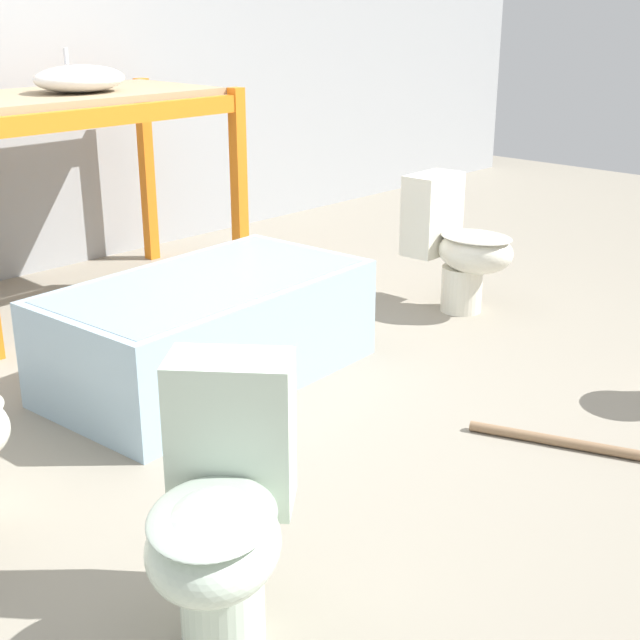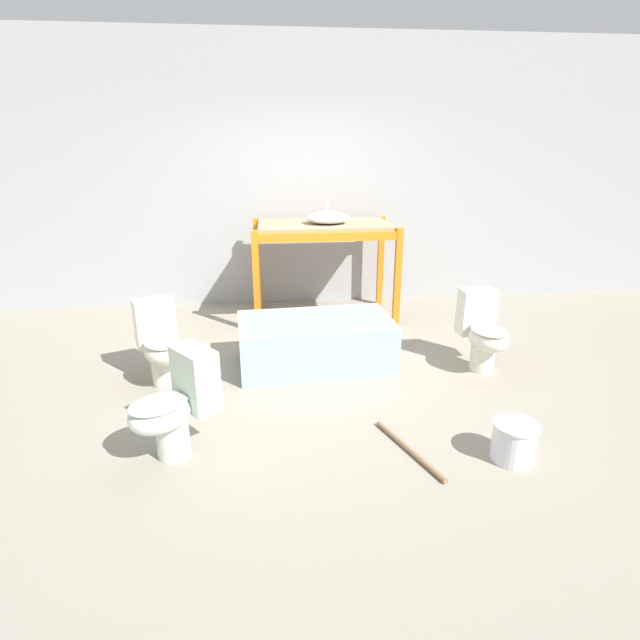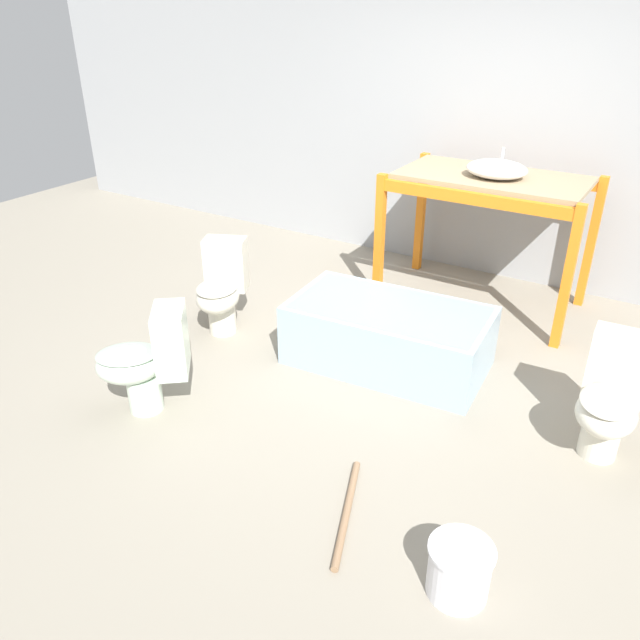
{
  "view_description": "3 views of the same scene",
  "coord_description": "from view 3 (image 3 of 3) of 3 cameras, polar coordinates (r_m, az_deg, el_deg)",
  "views": [
    {
      "loc": [
        -2.23,
        -2.7,
        1.58
      ],
      "look_at": [
        -0.04,
        -0.62,
        0.49
      ],
      "focal_mm": 50.0,
      "sensor_mm": 36.0,
      "label": 1
    },
    {
      "loc": [
        -0.34,
        -4.15,
        1.99
      ],
      "look_at": [
        0.03,
        -0.52,
        0.68
      ],
      "focal_mm": 28.0,
      "sensor_mm": 36.0,
      "label": 2
    },
    {
      "loc": [
        1.71,
        -3.47,
        2.41
      ],
      "look_at": [
        -0.04,
        -0.64,
        0.67
      ],
      "focal_mm": 35.0,
      "sensor_mm": 36.0,
      "label": 3
    }
  ],
  "objects": [
    {
      "name": "warehouse_wall_rear",
      "position": [
        5.97,
        15.69,
        18.88
      ],
      "size": [
        10.8,
        0.08,
        3.2
      ],
      "color": "#9EA0A3",
      "rests_on": "ground_plane"
    },
    {
      "name": "toilet_extra",
      "position": [
        4.09,
        -15.56,
        -3.54
      ],
      "size": [
        0.65,
        0.62,
        0.71
      ],
      "rotation": [
        0.0,
        0.0,
        -0.89
      ],
      "color": "silver",
      "rests_on": "ground_plane"
    },
    {
      "name": "bucket_white",
      "position": [
        3.05,
        12.61,
        -21.32
      ],
      "size": [
        0.3,
        0.3,
        0.27
      ],
      "color": "silver",
      "rests_on": "ground_plane"
    },
    {
      "name": "ground_plane",
      "position": [
        4.56,
        4.68,
        -4.42
      ],
      "size": [
        12.0,
        12.0,
        0.0
      ],
      "primitive_type": "plane",
      "color": "gray"
    },
    {
      "name": "toilet_far",
      "position": [
        4.96,
        -8.99,
        2.94
      ],
      "size": [
        0.53,
        0.66,
        0.71
      ],
      "rotation": [
        0.0,
        0.0,
        0.42
      ],
      "color": "silver",
      "rests_on": "ground_plane"
    },
    {
      "name": "toilet_near",
      "position": [
        3.95,
        24.97,
        -6.52
      ],
      "size": [
        0.35,
        0.59,
        0.71
      ],
      "rotation": [
        0.0,
        0.0,
        0.04
      ],
      "color": "silver",
      "rests_on": "ground_plane"
    },
    {
      "name": "loose_pipe",
      "position": [
        3.4,
        2.47,
        -17.1
      ],
      "size": [
        0.3,
        0.72,
        0.04
      ],
      "color": "#8C6B4C",
      "rests_on": "ground_plane"
    },
    {
      "name": "bathtub_main",
      "position": [
        4.51,
        6.27,
        -1.04
      ],
      "size": [
        1.45,
        0.86,
        0.46
      ],
      "rotation": [
        0.0,
        0.0,
        0.07
      ],
      "color": "#99B7CC",
      "rests_on": "ground_plane"
    },
    {
      "name": "sink_basin",
      "position": [
        5.22,
        15.86,
        13.13
      ],
      "size": [
        0.48,
        0.4,
        0.22
      ],
      "color": "white",
      "rests_on": "shelving_rack"
    },
    {
      "name": "shelving_rack",
      "position": [
        5.35,
        15.3,
        10.76
      ],
      "size": [
        1.61,
        0.94,
        1.13
      ],
      "color": "orange",
      "rests_on": "ground_plane"
    }
  ]
}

